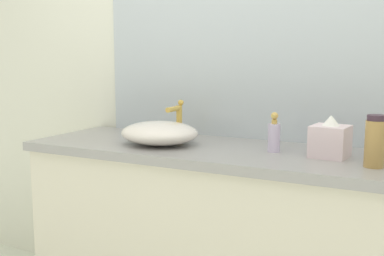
% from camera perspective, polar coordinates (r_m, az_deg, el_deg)
% --- Properties ---
extents(bathroom_wall_rear, '(6.00, 0.06, 2.60)m').
position_cam_1_polar(bathroom_wall_rear, '(2.24, 7.95, 9.63)').
color(bathroom_wall_rear, silver).
rests_on(bathroom_wall_rear, ground).
extents(vanity_counter, '(1.78, 0.56, 0.87)m').
position_cam_1_polar(vanity_counter, '(2.11, 3.94, -14.16)').
color(vanity_counter, beige).
rests_on(vanity_counter, ground).
extents(wall_mirror_panel, '(1.54, 0.01, 1.10)m').
position_cam_1_polar(wall_mirror_panel, '(2.22, 7.13, 12.81)').
color(wall_mirror_panel, '#B2BCC6').
rests_on(wall_mirror_panel, vanity_counter).
extents(sink_basin, '(0.35, 0.31, 0.10)m').
position_cam_1_polar(sink_basin, '(2.07, -4.03, -0.62)').
color(sink_basin, silver).
rests_on(sink_basin, vanity_counter).
extents(faucet, '(0.03, 0.14, 0.18)m').
position_cam_1_polar(faucet, '(2.20, -1.77, 1.48)').
color(faucet, gold).
rests_on(faucet, vanity_counter).
extents(soap_dispenser, '(0.05, 0.05, 0.16)m').
position_cam_1_polar(soap_dispenser, '(1.92, 10.06, -0.91)').
color(soap_dispenser, silver).
rests_on(soap_dispenser, vanity_counter).
extents(lotion_bottle, '(0.07, 0.07, 0.19)m').
position_cam_1_polar(lotion_bottle, '(1.74, 21.59, -1.58)').
color(lotion_bottle, '#A88146').
rests_on(lotion_bottle, vanity_counter).
extents(tissue_box, '(0.15, 0.15, 0.16)m').
position_cam_1_polar(tissue_box, '(1.87, 16.65, -1.35)').
color(tissue_box, silver).
rests_on(tissue_box, vanity_counter).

